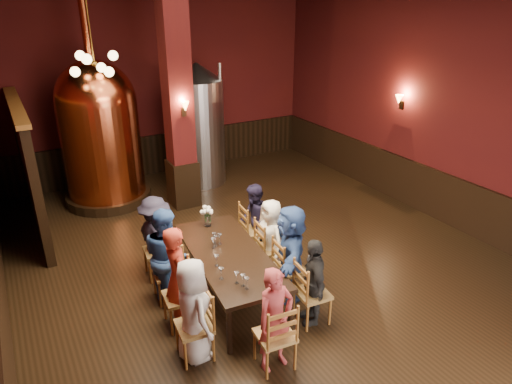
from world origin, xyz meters
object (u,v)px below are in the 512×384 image
person_1 (178,278)px  rose_vase (207,213)px  person_0 (193,311)px  copper_kettle (100,132)px  person_2 (166,255)px  steel_vessel (199,125)px  dining_table (229,257)px

person_1 → rose_vase: (0.97, 1.19, 0.23)m
person_0 → copper_kettle: (0.19, 5.44, 0.88)m
person_1 → rose_vase: person_1 is taller
person_2 → copper_kettle: (0.06, 4.11, 0.84)m
copper_kettle → person_2: bearing=-90.8°
person_0 → copper_kettle: bearing=-2.7°
person_1 → steel_vessel: 5.38m
copper_kettle → steel_vessel: size_ratio=1.51×
person_2 → rose_vase: bearing=-71.2°
person_1 → person_2: 0.66m
dining_table → rose_vase: rose_vase is taller
steel_vessel → dining_table: bearing=-108.4°
dining_table → copper_kettle: bearing=105.1°
dining_table → person_0: (-0.94, -0.91, 0.01)m
person_2 → copper_kettle: bearing=-12.7°
rose_vase → person_0: bearing=-119.1°
person_0 → person_2: size_ratio=0.94×
person_1 → rose_vase: size_ratio=4.21×
dining_table → copper_kettle: (-0.75, 4.53, 0.90)m
person_1 → copper_kettle: 4.84m
dining_table → person_0: 1.31m
person_2 → copper_kettle: size_ratio=0.34×
person_0 → rose_vase: (1.04, 1.86, 0.29)m
person_0 → copper_kettle: size_ratio=0.32×
person_1 → person_2: bearing=-3.4°
dining_table → rose_vase: size_ratio=6.90×
person_0 → person_1: 0.67m
person_2 → rose_vase: 1.08m
dining_table → person_1: 0.91m
person_0 → rose_vase: 2.15m
person_1 → person_2: size_ratio=1.02×
dining_table → person_1: (-0.88, -0.24, 0.07)m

